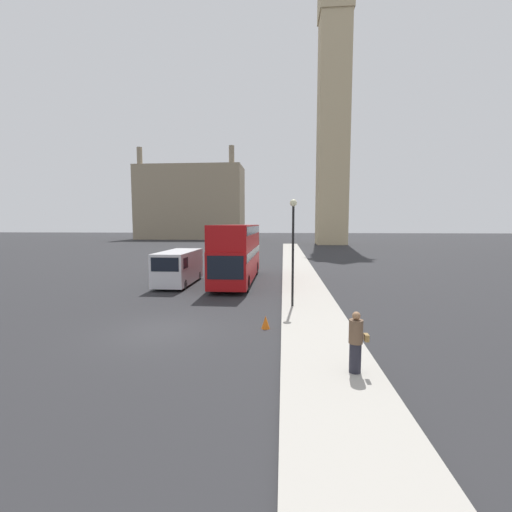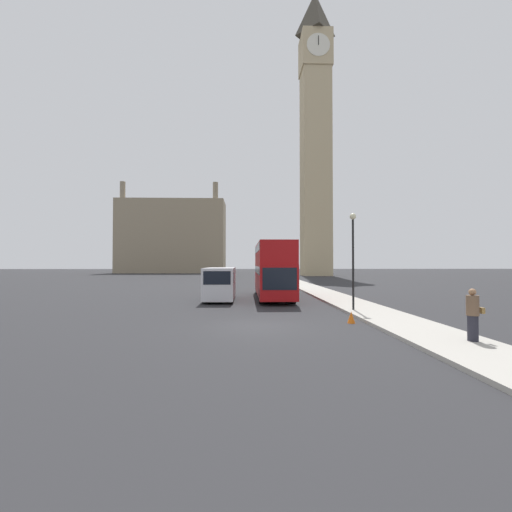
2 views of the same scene
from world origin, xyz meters
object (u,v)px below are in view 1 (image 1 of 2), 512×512
Objects in this scene: clock_tower at (334,84)px; white_van at (178,267)px; street_lamp at (293,236)px; pedestrian at (356,342)px; red_double_decker_bus at (237,250)px.

white_van is at bearing -109.32° from clock_tower.
clock_tower is at bearing 80.36° from street_lamp.
white_van is 1.06× the size of street_lamp.
white_van is (-17.73, -50.56, -31.77)m from clock_tower.
street_lamp is (-1.60, 7.90, 2.75)m from pedestrian.
white_van is at bearing 124.07° from pedestrian.
clock_tower is 36.24× the size of pedestrian.
white_van is 17.24m from pedestrian.
white_van is (-4.10, -1.60, -1.12)m from red_double_decker_bus.
pedestrian is at bearing -70.71° from red_double_decker_bus.
street_lamp is at bearing -63.62° from red_double_decker_bus.
pedestrian is (9.66, -14.28, -0.27)m from white_van.
clock_tower is 72.77m from pedestrian.
red_double_decker_bus is 4.54m from white_van.
red_double_decker_bus is 1.99× the size of street_lamp.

